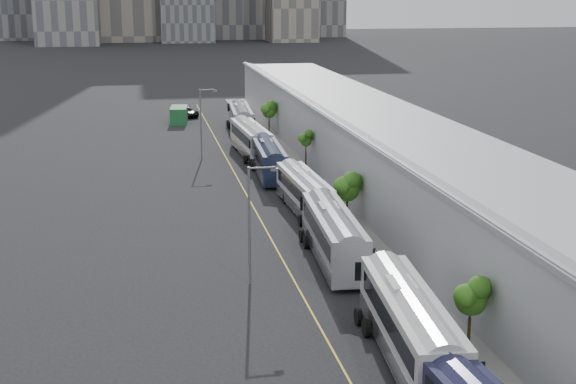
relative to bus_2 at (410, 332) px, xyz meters
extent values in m
cube|color=gray|center=(6.82, 21.67, -1.62)|extent=(10.00, 170.00, 0.12)
cube|color=gold|center=(-3.68, 21.67, -1.67)|extent=(0.12, 160.00, 0.02)
cube|color=gray|center=(10.82, 21.67, 1.72)|extent=(12.00, 160.00, 6.80)
cube|color=gray|center=(10.82, 21.67, 4.17)|extent=(12.45, 160.40, 2.57)
cube|color=gray|center=(4.92, 21.67, 5.32)|extent=(0.30, 160.00, 0.40)
cube|color=#B6B6B8|center=(0.00, 0.03, 0.33)|extent=(3.86, 13.75, 3.29)
cube|color=black|center=(0.00, -0.18, 0.93)|extent=(3.78, 12.14, 1.12)
cube|color=silver|center=(0.00, 0.03, -0.72)|extent=(3.88, 13.49, 1.05)
cube|color=#B6B6B8|center=(0.00, 1.59, 2.14)|extent=(1.55, 2.40, 0.31)
cube|color=slate|center=(-0.09, 16.58, 0.30)|extent=(3.45, 13.46, 3.23)
cube|color=black|center=(-0.09, 16.38, 0.88)|extent=(3.41, 11.87, 1.10)
cube|color=silver|center=(-0.09, 16.58, -0.74)|extent=(3.47, 13.20, 1.03)
cube|color=slate|center=(-0.09, 18.12, 2.07)|extent=(1.46, 2.33, 0.31)
cube|color=#B0B1BB|center=(0.60, 30.38, 0.14)|extent=(2.91, 12.35, 2.97)
cube|color=black|center=(0.60, 30.19, 0.68)|extent=(2.91, 10.88, 1.01)
cube|color=silver|center=(0.60, 30.38, -0.81)|extent=(2.94, 12.10, 0.95)
cube|color=#B0B1BB|center=(0.60, 31.79, 1.77)|extent=(1.30, 2.12, 0.28)
cube|color=#161D33|center=(-0.29, 44.64, 0.20)|extent=(3.14, 12.76, 3.07)
cube|color=black|center=(-0.29, 44.44, 0.75)|extent=(3.13, 11.25, 1.04)
cube|color=silver|center=(-0.29, 44.64, -0.78)|extent=(3.17, 12.51, 0.98)
cube|color=#161D33|center=(-0.29, 46.10, 1.88)|extent=(1.37, 2.20, 0.29)
cube|color=#BDBDBF|center=(-0.57, 56.28, 0.28)|extent=(3.36, 13.36, 3.21)
cube|color=black|center=(-0.57, 56.07, 0.86)|extent=(3.33, 11.77, 1.09)
cube|color=silver|center=(-0.57, 56.28, -0.74)|extent=(3.39, 13.09, 1.03)
cube|color=#BDBDBF|center=(-0.57, 57.80, 2.04)|extent=(1.44, 2.31, 0.31)
cube|color=slate|center=(0.29, 72.30, 0.25)|extent=(3.37, 13.15, 3.15)
cube|color=black|center=(0.29, 72.10, 0.82)|extent=(3.34, 11.59, 1.07)
cube|color=silver|center=(0.29, 72.30, -0.76)|extent=(3.40, 12.89, 1.01)
cube|color=slate|center=(0.29, 73.80, 1.98)|extent=(1.43, 2.28, 0.30)
cylinder|color=black|center=(3.73, 0.81, -0.08)|extent=(0.18, 0.18, 3.20)
sphere|color=#255914|center=(3.73, 0.81, 1.52)|extent=(1.78, 1.78, 1.78)
cylinder|color=black|center=(3.56, 26.57, -0.11)|extent=(0.18, 0.18, 3.13)
sphere|color=#255914|center=(3.56, 26.57, 1.51)|extent=(2.12, 2.12, 2.12)
cylinder|color=black|center=(3.99, 45.84, 0.24)|extent=(0.18, 0.18, 3.83)
sphere|color=#255914|center=(3.99, 45.84, 2.02)|extent=(1.26, 1.26, 1.26)
cylinder|color=black|center=(3.68, 68.64, 0.19)|extent=(0.18, 0.18, 3.73)
sphere|color=#255914|center=(3.68, 68.64, 2.02)|extent=(1.87, 1.87, 1.87)
cylinder|color=#59595E|center=(-6.73, 13.10, 2.38)|extent=(0.18, 0.18, 8.12)
cylinder|color=#59595E|center=(-5.83, 13.10, 6.34)|extent=(1.80, 0.14, 0.14)
cube|color=#59595E|center=(-5.03, 13.10, 6.19)|extent=(0.50, 0.22, 0.18)
cylinder|color=#59595E|center=(-6.58, 55.02, 2.43)|extent=(0.18, 0.18, 8.21)
cylinder|color=#59595E|center=(-5.68, 55.02, 6.43)|extent=(1.80, 0.14, 0.14)
cube|color=#59595E|center=(-4.88, 55.02, 6.28)|extent=(0.50, 0.22, 0.18)
cube|color=#174B25|center=(-7.75, 81.95, -0.46)|extent=(2.97, 5.71, 2.44)
imported|color=black|center=(-6.40, 87.93, -0.87)|extent=(4.44, 6.32, 1.60)
camera|label=1|loc=(-13.61, -37.53, 17.63)|focal=50.00mm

